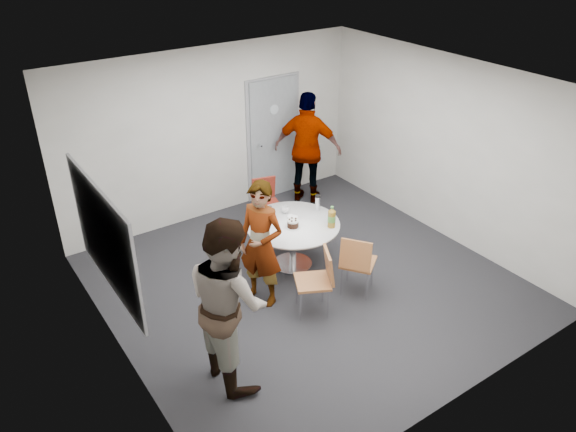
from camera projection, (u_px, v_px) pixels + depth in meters
floor at (307, 283)px, 7.55m from camera, size 5.00×5.00×0.00m
ceiling at (311, 85)px, 6.24m from camera, size 5.00×5.00×0.00m
wall_back at (213, 134)px, 8.70m from camera, size 5.00×0.00×5.00m
wall_left at (109, 257)px, 5.66m from camera, size 0.00×5.00×5.00m
wall_right at (447, 150)px, 8.14m from camera, size 0.00×5.00×5.00m
wall_front at (471, 296)px, 5.10m from camera, size 5.00×0.00×5.00m
door at (273, 139)px, 9.39m from camera, size 1.02×0.17×2.12m
whiteboard at (105, 239)px, 5.78m from camera, size 0.04×1.90×1.25m
table at (295, 229)px, 7.67m from camera, size 1.29×1.29×0.98m
chair_near_left at (320, 276)px, 6.80m from camera, size 0.58×0.56×0.87m
chair_near_right at (357, 260)px, 7.09m from camera, size 0.60×0.59×0.87m
chair_far at (266, 199)px, 8.64m from camera, size 0.48×0.51×0.82m
person_main at (261, 244)px, 6.84m from camera, size 0.62×0.72×1.66m
person_left at (228, 302)px, 5.66m from camera, size 0.73×0.94×1.90m
person_right at (308, 149)px, 9.20m from camera, size 1.08×1.15×1.90m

